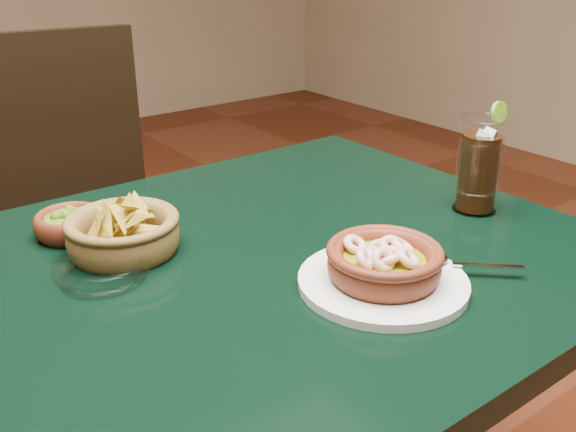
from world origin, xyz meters
TOP-DOWN VIEW (x-y plane):
  - dining_table at (0.00, 0.00)m, footprint 1.20×0.80m
  - dining_chair at (0.07, 0.71)m, footprint 0.50×0.50m
  - shrimp_plate at (0.18, -0.17)m, footprint 0.28×0.23m
  - chip_basket at (-0.05, 0.13)m, footprint 0.20×0.20m
  - guacamole_ramekin at (-0.09, 0.23)m, footprint 0.13×0.13m
  - cola_drink at (0.49, -0.08)m, footprint 0.16×0.16m
  - glass_ashtray at (-0.10, 0.07)m, footprint 0.14×0.14m

SIDE VIEW (x-z plane):
  - dining_chair at x=0.07m, z-range 0.05..1.03m
  - dining_table at x=0.00m, z-range 0.28..1.03m
  - glass_ashtray at x=-0.10m, z-range 0.75..0.78m
  - guacamole_ramekin at x=-0.09m, z-range 0.75..0.79m
  - shrimp_plate at x=0.18m, z-range 0.74..0.81m
  - chip_basket at x=-0.05m, z-range 0.72..0.84m
  - cola_drink at x=0.49m, z-range 0.74..0.92m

